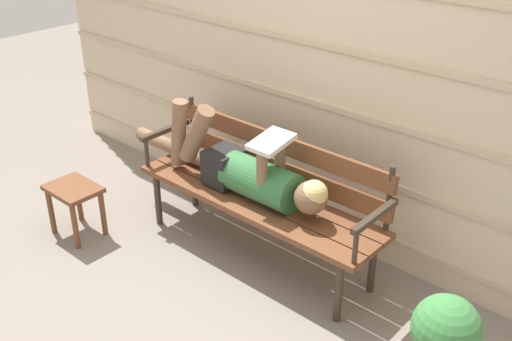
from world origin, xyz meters
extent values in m
plane|color=gray|center=(0.00, 0.00, 0.00)|extent=(12.00, 12.00, 0.00)
cube|color=beige|center=(0.00, 0.54, 1.10)|extent=(4.86, 0.06, 2.19)
cube|color=#C1AD8E|center=(0.00, 0.51, 0.18)|extent=(4.86, 0.02, 0.04)
cube|color=#C1AD8E|center=(0.00, 0.51, 0.55)|extent=(4.86, 0.02, 0.04)
cube|color=#C1AD8E|center=(0.00, 0.51, 0.91)|extent=(4.86, 0.02, 0.04)
cube|color=#C1AD8E|center=(0.00, 0.51, 1.28)|extent=(4.86, 0.02, 0.04)
cube|color=brown|center=(0.00, -0.09, 0.40)|extent=(1.68, 0.13, 0.04)
cube|color=brown|center=(0.00, 0.05, 0.40)|extent=(1.68, 0.13, 0.04)
cube|color=brown|center=(0.00, 0.19, 0.40)|extent=(1.68, 0.13, 0.04)
cube|color=brown|center=(0.00, 0.26, 0.53)|extent=(1.61, 0.05, 0.11)
cube|color=brown|center=(0.00, 0.26, 0.70)|extent=(1.61, 0.05, 0.11)
cylinder|color=#382D23|center=(-0.77, 0.26, 0.62)|extent=(0.03, 0.03, 0.39)
cylinder|color=#382D23|center=(0.77, 0.26, 0.62)|extent=(0.03, 0.03, 0.39)
cylinder|color=#382D23|center=(-0.74, -0.12, 0.19)|extent=(0.04, 0.04, 0.38)
cylinder|color=#382D23|center=(0.74, -0.12, 0.19)|extent=(0.04, 0.04, 0.38)
cylinder|color=#382D23|center=(-0.74, 0.22, 0.19)|extent=(0.04, 0.04, 0.38)
cylinder|color=#382D23|center=(0.74, 0.22, 0.19)|extent=(0.04, 0.04, 0.38)
cube|color=#382D23|center=(-0.81, 0.05, 0.62)|extent=(0.04, 0.41, 0.03)
cylinder|color=#382D23|center=(-0.81, -0.12, 0.52)|extent=(0.03, 0.03, 0.20)
cube|color=#382D23|center=(0.81, 0.05, 0.62)|extent=(0.04, 0.41, 0.03)
cylinder|color=#382D23|center=(0.81, -0.12, 0.52)|extent=(0.03, 0.03, 0.20)
cylinder|color=#33703D|center=(0.04, 0.05, 0.54)|extent=(0.49, 0.24, 0.24)
cube|color=black|center=(-0.26, 0.05, 0.54)|extent=(0.20, 0.23, 0.22)
sphere|color=brown|center=(0.41, 0.05, 0.57)|extent=(0.19, 0.19, 0.19)
sphere|color=#E0C67A|center=(0.43, 0.05, 0.60)|extent=(0.16, 0.16, 0.16)
cylinder|color=brown|center=(-0.44, -0.01, 0.73)|extent=(0.29, 0.11, 0.42)
cylinder|color=brown|center=(-0.60, -0.01, 0.69)|extent=(0.15, 0.09, 0.46)
cylinder|color=brown|center=(-0.75, 0.11, 0.48)|extent=(0.82, 0.10, 0.10)
cylinder|color=brown|center=(0.12, -0.03, 0.68)|extent=(0.06, 0.06, 0.27)
cylinder|color=brown|center=(0.12, 0.13, 0.68)|extent=(0.06, 0.06, 0.27)
cube|color=silver|center=(0.12, 0.05, 0.82)|extent=(0.18, 0.25, 0.07)
cube|color=brown|center=(-1.05, -0.55, 0.34)|extent=(0.35, 0.26, 0.03)
cylinder|color=brown|center=(-1.19, -0.66, 0.16)|extent=(0.04, 0.04, 0.33)
cylinder|color=brown|center=(-0.91, -0.66, 0.16)|extent=(0.04, 0.04, 0.33)
cylinder|color=brown|center=(-1.19, -0.45, 0.16)|extent=(0.04, 0.04, 0.33)
cylinder|color=brown|center=(-0.91, -0.45, 0.16)|extent=(0.04, 0.04, 0.33)
sphere|color=#3D8442|center=(1.37, -0.23, 0.40)|extent=(0.31, 0.31, 0.31)
camera|label=1|loc=(2.10, -2.32, 2.26)|focal=42.43mm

